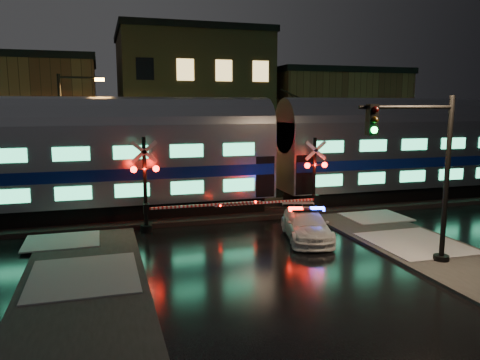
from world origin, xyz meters
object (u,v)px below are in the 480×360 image
at_px(police_car, 306,225).
at_px(crossing_signal_left, 153,193).
at_px(traffic_light, 425,178).
at_px(crossing_signal_right, 308,187).
at_px(streetlight, 67,132).

relative_size(police_car, crossing_signal_left, 0.75).
bearing_deg(crossing_signal_left, traffic_light, -40.46).
distance_m(crossing_signal_right, crossing_signal_left, 7.66).
bearing_deg(crossing_signal_left, police_car, -26.51).
relative_size(traffic_light, streetlight, 0.82).
bearing_deg(crossing_signal_right, police_car, -115.81).
bearing_deg(crossing_signal_left, streetlight, 120.70).
height_order(crossing_signal_left, streetlight, streetlight).
height_order(crossing_signal_right, traffic_light, traffic_light).
bearing_deg(streetlight, crossing_signal_right, -29.91).
xyz_separation_m(police_car, crossing_signal_left, (-6.18, 3.08, 1.17)).
distance_m(police_car, crossing_signal_left, 7.00).
bearing_deg(crossing_signal_left, crossing_signal_right, -0.03).
bearing_deg(police_car, crossing_signal_left, 166.80).
xyz_separation_m(crossing_signal_right, traffic_light, (1.01, -7.40, 1.52)).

